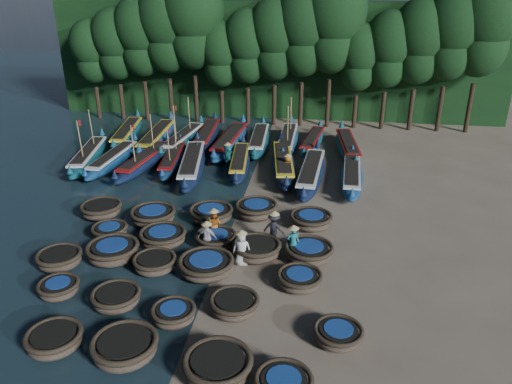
# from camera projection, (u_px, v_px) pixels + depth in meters

# --- Properties ---
(ground) EXTENTS (120.00, 120.00, 0.00)m
(ground) POSITION_uv_depth(u_px,v_px,m) (230.00, 232.00, 25.69)
(ground) COLOR #7F725D
(ground) RESTS_ON ground
(foliage_wall) EXTENTS (40.00, 3.00, 10.00)m
(foliage_wall) POSITION_uv_depth(u_px,v_px,m) (278.00, 60.00, 44.95)
(foliage_wall) COLOR black
(foliage_wall) RESTS_ON ground
(coracle_1) EXTENTS (2.42, 2.42, 0.73)m
(coracle_1) POSITION_uv_depth(u_px,v_px,m) (54.00, 340.00, 17.54)
(coracle_1) COLOR brown
(coracle_1) RESTS_ON ground
(coracle_2) EXTENTS (2.37, 2.37, 0.80)m
(coracle_2) POSITION_uv_depth(u_px,v_px,m) (125.00, 347.00, 17.14)
(coracle_2) COLOR brown
(coracle_2) RESTS_ON ground
(coracle_3) EXTENTS (2.58, 2.58, 0.85)m
(coracle_3) POSITION_uv_depth(u_px,v_px,m) (218.00, 366.00, 16.27)
(coracle_3) COLOR brown
(coracle_3) RESTS_ON ground
(coracle_4) EXTENTS (1.94, 1.94, 0.69)m
(coracle_4) POSITION_uv_depth(u_px,v_px,m) (284.00, 384.00, 15.66)
(coracle_4) COLOR brown
(coracle_4) RESTS_ON ground
(coracle_5) EXTENTS (1.74, 1.74, 0.67)m
(coracle_5) POSITION_uv_depth(u_px,v_px,m) (59.00, 288.00, 20.47)
(coracle_5) COLOR brown
(coracle_5) RESTS_ON ground
(coracle_6) EXTENTS (2.08, 2.08, 0.72)m
(coracle_6) POSITION_uv_depth(u_px,v_px,m) (116.00, 298.00, 19.80)
(coracle_6) COLOR brown
(coracle_6) RESTS_ON ground
(coracle_7) EXTENTS (2.09, 2.09, 0.69)m
(coracle_7) POSITION_uv_depth(u_px,v_px,m) (174.00, 314.00, 18.90)
(coracle_7) COLOR brown
(coracle_7) RESTS_ON ground
(coracle_8) EXTENTS (2.00, 2.00, 0.72)m
(coracle_8) POSITION_uv_depth(u_px,v_px,m) (234.00, 304.00, 19.41)
(coracle_8) COLOR brown
(coracle_8) RESTS_ON ground
(coracle_9) EXTENTS (1.83, 1.83, 0.64)m
(coracle_9) POSITION_uv_depth(u_px,v_px,m) (338.00, 334.00, 17.88)
(coracle_9) COLOR brown
(coracle_9) RESTS_ON ground
(coracle_10) EXTENTS (2.18, 2.18, 0.76)m
(coracle_10) POSITION_uv_depth(u_px,v_px,m) (60.00, 259.00, 22.46)
(coracle_10) COLOR brown
(coracle_10) RESTS_ON ground
(coracle_11) EXTENTS (2.65, 2.65, 0.84)m
(coracle_11) POSITION_uv_depth(u_px,v_px,m) (113.00, 251.00, 22.98)
(coracle_11) COLOR brown
(coracle_11) RESTS_ON ground
(coracle_12) EXTENTS (1.97, 1.97, 0.73)m
(coracle_12) POSITION_uv_depth(u_px,v_px,m) (155.00, 263.00, 22.16)
(coracle_12) COLOR brown
(coracle_12) RESTS_ON ground
(coracle_13) EXTENTS (3.08, 3.08, 0.81)m
(coracle_13) POSITION_uv_depth(u_px,v_px,m) (206.00, 265.00, 21.88)
(coracle_13) COLOR brown
(coracle_13) RESTS_ON ground
(coracle_14) EXTENTS (2.19, 2.19, 0.70)m
(coracle_14) POSITION_uv_depth(u_px,v_px,m) (300.00, 279.00, 21.02)
(coracle_14) COLOR brown
(coracle_14) RESTS_ON ground
(coracle_15) EXTENTS (2.12, 2.12, 0.68)m
(coracle_15) POSITION_uv_depth(u_px,v_px,m) (110.00, 231.00, 24.95)
(coracle_15) COLOR brown
(coracle_15) RESTS_ON ground
(coracle_16) EXTENTS (2.68, 2.68, 0.79)m
(coracle_16) POSITION_uv_depth(u_px,v_px,m) (163.00, 237.00, 24.27)
(coracle_16) COLOR brown
(coracle_16) RESTS_ON ground
(coracle_17) EXTENTS (2.13, 2.13, 0.70)m
(coracle_17) POSITION_uv_depth(u_px,v_px,m) (216.00, 239.00, 24.20)
(coracle_17) COLOR brown
(coracle_17) RESTS_ON ground
(coracle_18) EXTENTS (2.59, 2.59, 0.80)m
(coracle_18) POSITION_uv_depth(u_px,v_px,m) (257.00, 249.00, 23.18)
(coracle_18) COLOR brown
(coracle_18) RESTS_ON ground
(coracle_19) EXTENTS (2.31, 2.31, 0.78)m
(coracle_19) POSITION_uv_depth(u_px,v_px,m) (309.00, 252.00, 23.00)
(coracle_19) COLOR brown
(coracle_19) RESTS_ON ground
(coracle_20) EXTENTS (2.61, 2.61, 0.79)m
(coracle_20) POSITION_uv_depth(u_px,v_px,m) (101.00, 209.00, 27.10)
(coracle_20) COLOR brown
(coracle_20) RESTS_ON ground
(coracle_21) EXTENTS (2.62, 2.62, 0.81)m
(coracle_21) POSITION_uv_depth(u_px,v_px,m) (153.00, 215.00, 26.37)
(coracle_21) COLOR brown
(coracle_21) RESTS_ON ground
(coracle_22) EXTENTS (2.75, 2.75, 0.79)m
(coracle_22) POSITION_uv_depth(u_px,v_px,m) (211.00, 214.00, 26.60)
(coracle_22) COLOR brown
(coracle_22) RESTS_ON ground
(coracle_23) EXTENTS (2.81, 2.81, 0.82)m
(coracle_23) POSITION_uv_depth(u_px,v_px,m) (256.00, 209.00, 27.07)
(coracle_23) COLOR brown
(coracle_23) RESTS_ON ground
(coracle_24) EXTENTS (2.76, 2.76, 0.76)m
(coracle_24) POSITION_uv_depth(u_px,v_px,m) (311.00, 220.00, 25.99)
(coracle_24) COLOR brown
(coracle_24) RESTS_ON ground
(long_boat_0) EXTENTS (2.85, 8.27, 3.56)m
(long_boat_0) POSITION_uv_depth(u_px,v_px,m) (88.00, 156.00, 34.60)
(long_boat_0) COLOR #10505C
(long_boat_0) RESTS_ON ground
(long_boat_1) EXTENTS (1.81, 7.78, 1.37)m
(long_boat_1) POSITION_uv_depth(u_px,v_px,m) (113.00, 159.00, 34.13)
(long_boat_1) COLOR navy
(long_boat_1) RESTS_ON ground
(long_boat_2) EXTENTS (2.39, 8.22, 3.51)m
(long_boat_2) POSITION_uv_depth(u_px,v_px,m) (145.00, 161.00, 33.73)
(long_boat_2) COLOR #10243B
(long_boat_2) RESTS_ON ground
(long_boat_3) EXTENTS (2.11, 7.30, 3.12)m
(long_boat_3) POSITION_uv_depth(u_px,v_px,m) (172.00, 160.00, 34.11)
(long_boat_3) COLOR navy
(long_boat_3) RESTS_ON ground
(long_boat_4) EXTENTS (3.04, 9.09, 1.62)m
(long_boat_4) POSITION_uv_depth(u_px,v_px,m) (192.00, 165.00, 32.91)
(long_boat_4) COLOR #10243B
(long_boat_4) RESTS_ON ground
(long_boat_5) EXTENTS (2.12, 7.67, 1.36)m
(long_boat_5) POSITION_uv_depth(u_px,v_px,m) (240.00, 162.00, 33.66)
(long_boat_5) COLOR #10243B
(long_boat_5) RESTS_ON ground
(long_boat_6) EXTENTS (2.66, 8.74, 1.55)m
(long_boat_6) POSITION_uv_depth(u_px,v_px,m) (283.00, 164.00, 33.12)
(long_boat_6) COLOR #10243B
(long_boat_6) RESTS_ON ground
(long_boat_7) EXTENTS (2.12, 8.86, 1.56)m
(long_boat_7) POSITION_uv_depth(u_px,v_px,m) (311.00, 173.00, 31.58)
(long_boat_7) COLOR #10243B
(long_boat_7) RESTS_ON ground
(long_boat_8) EXTENTS (1.68, 7.90, 1.39)m
(long_boat_8) POSITION_uv_depth(u_px,v_px,m) (352.00, 176.00, 31.35)
(long_boat_8) COLOR navy
(long_boat_8) RESTS_ON ground
(long_boat_9) EXTENTS (2.76, 8.61, 1.53)m
(long_boat_9) POSITION_uv_depth(u_px,v_px,m) (127.00, 133.00, 39.37)
(long_boat_9) COLOR #10505C
(long_boat_9) RESTS_ON ground
(long_boat_10) EXTENTS (1.98, 9.14, 1.61)m
(long_boat_10) POSITION_uv_depth(u_px,v_px,m) (157.00, 137.00, 38.34)
(long_boat_10) COLOR navy
(long_boat_10) RESTS_ON ground
(long_boat_11) EXTENTS (2.40, 8.38, 3.58)m
(long_boat_11) POSITION_uv_depth(u_px,v_px,m) (183.00, 139.00, 38.04)
(long_boat_11) COLOR #10505C
(long_boat_11) RESTS_ON ground
(long_boat_12) EXTENTS (1.95, 8.47, 1.49)m
(long_boat_12) POSITION_uv_depth(u_px,v_px,m) (207.00, 135.00, 38.93)
(long_boat_12) COLOR #10243B
(long_boat_12) RESTS_ON ground
(long_boat_13) EXTENTS (2.18, 9.19, 1.62)m
(long_boat_13) POSITION_uv_depth(u_px,v_px,m) (230.00, 141.00, 37.45)
(long_boat_13) COLOR navy
(long_boat_13) RESTS_ON ground
(long_boat_14) EXTENTS (1.86, 8.30, 1.46)m
(long_boat_14) POSITION_uv_depth(u_px,v_px,m) (259.00, 140.00, 37.85)
(long_boat_14) COLOR #10505C
(long_boat_14) RESTS_ON ground
(long_boat_15) EXTENTS (1.50, 8.51, 3.61)m
(long_boat_15) POSITION_uv_depth(u_px,v_px,m) (288.00, 140.00, 37.79)
(long_boat_15) COLOR navy
(long_boat_15) RESTS_ON ground
(long_boat_16) EXTENTS (2.29, 7.36, 1.31)m
(long_boat_16) POSITION_uv_depth(u_px,v_px,m) (312.00, 141.00, 37.83)
(long_boat_16) COLOR #10505C
(long_boat_16) RESTS_ON ground
(long_boat_17) EXTENTS (2.29, 8.33, 1.47)m
(long_boat_17) POSITION_uv_depth(u_px,v_px,m) (348.00, 147.00, 36.46)
(long_boat_17) COLOR #10505C
(long_boat_17) RESTS_ON ground
(fisherman_0) EXTENTS (0.87, 0.62, 1.88)m
(fisherman_0) POSITION_uv_depth(u_px,v_px,m) (242.00, 247.00, 22.46)
(fisherman_0) COLOR silver
(fisherman_0) RESTS_ON ground
(fisherman_1) EXTENTS (0.68, 0.52, 1.86)m
(fisherman_1) POSITION_uv_depth(u_px,v_px,m) (293.00, 241.00, 22.92)
(fisherman_1) COLOR #185F65
(fisherman_1) RESTS_ON ground
(fisherman_2) EXTENTS (0.85, 0.71, 1.75)m
(fisherman_2) POSITION_uv_depth(u_px,v_px,m) (214.00, 223.00, 24.77)
(fisherman_2) COLOR #C06319
(fisherman_2) RESTS_ON ground
(fisherman_3) EXTENTS (1.23, 0.90, 1.90)m
(fisherman_3) POSITION_uv_depth(u_px,v_px,m) (274.00, 228.00, 24.21)
(fisherman_3) COLOR black
(fisherman_3) RESTS_ON ground
(fisherman_4) EXTENTS (0.94, 0.52, 1.75)m
(fisherman_4) POSITION_uv_depth(u_px,v_px,m) (207.00, 236.00, 23.52)
(fisherman_4) COLOR silver
(fisherman_4) RESTS_ON ground
(fisherman_5) EXTENTS (0.66, 1.70, 1.99)m
(fisherman_5) POSITION_uv_depth(u_px,v_px,m) (228.00, 156.00, 33.52)
(fisherman_5) COLOR #185F65
(fisherman_5) RESTS_ON ground
(fisherman_6) EXTENTS (0.61, 0.83, 1.77)m
(fisherman_6) POSITION_uv_depth(u_px,v_px,m) (288.00, 166.00, 32.05)
(fisherman_6) COLOR #C06319
(fisherman_6) RESTS_ON ground
(tree_0) EXTENTS (3.68, 3.68, 8.68)m
(tree_0) POSITION_uv_depth(u_px,v_px,m) (91.00, 51.00, 43.44)
(tree_0) COLOR black
(tree_0) RESTS_ON ground
(tree_1) EXTENTS (4.09, 4.09, 9.65)m
(tree_1) POSITION_uv_depth(u_px,v_px,m) (116.00, 43.00, 42.88)
(tree_1) COLOR black
(tree_1) RESTS_ON ground
(tree_2) EXTENTS (4.51, 4.51, 10.63)m
(tree_2) POSITION_uv_depth(u_px,v_px,m) (140.00, 36.00, 42.31)
(tree_2) COLOR black
(tree_2) RESTS_ON ground
(tree_3) EXTENTS (4.92, 4.92, 11.60)m
(tree_3) POSITION_uv_depth(u_px,v_px,m) (166.00, 28.00, 41.74)
(tree_3) COLOR black
(tree_3) RESTS_ON ground
(tree_4) EXTENTS (5.34, 5.34, 12.58)m
(tree_4) POSITION_uv_depth(u_px,v_px,m) (192.00, 19.00, 41.17)
(tree_4) COLOR black
(tree_4) RESTS_ON ground
(tree_5) EXTENTS (3.68, 3.68, 8.68)m
(tree_5) POSITION_uv_depth(u_px,v_px,m) (221.00, 54.00, 41.96)
(tree_5) COLOR black
(tree_5) RESTS_ON ground
(tree_6) EXTENTS (4.09, 4.09, 9.65)m
(tree_6) POSITION_uv_depth(u_px,v_px,m) (247.00, 46.00, 41.40)
(tree_6) COLOR black
(tree_6) RESTS_ON ground
(tree_7) EXTENTS (4.51, 4.51, 10.63)m
(tree_7) POSITION_uv_depth(u_px,v_px,m) (275.00, 38.00, 40.83)
(tree_7) COLOR black
(tree_7) RESTS_ON ground
(tree_8) EXTENTS (4.92, 4.92, 11.60)m
(tree_8) POSITION_uv_depth(u_px,v_px,m) (303.00, 30.00, 40.26)
(tree_8) COLOR black
(tree_8) RESTS_ON ground
(tree_9) EXTENTS (5.34, 5.34, 12.58)m
(tree_9) POSITION_uv_depth(u_px,v_px,m) (333.00, 21.00, 39.69)
(tree_9) COLOR black
(tree_9) RESTS_ON ground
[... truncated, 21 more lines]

